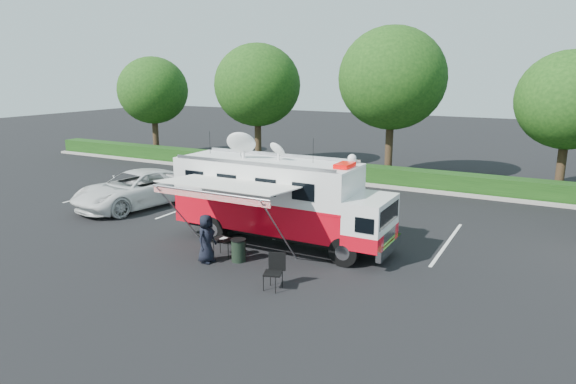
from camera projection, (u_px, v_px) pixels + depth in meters
name	position (u px, v px, depth m)	size (l,w,h in m)	color
ground_plane	(282.00, 244.00, 19.36)	(120.00, 120.00, 0.00)	black
back_border	(411.00, 96.00, 28.74)	(60.00, 6.14, 8.87)	#9E998E
stall_lines	(305.00, 222.00, 22.16)	(24.12, 5.50, 0.01)	silver
command_truck	(280.00, 199.00, 19.00)	(8.36, 2.30, 4.02)	black
awning	(225.00, 187.00, 17.09)	(4.57, 2.38, 2.76)	silver
white_suv	(137.00, 206.00, 24.72)	(2.82, 6.11, 1.70)	silver
person	(207.00, 262.00, 17.50)	(0.82, 0.53, 1.68)	black
folding_table	(224.00, 240.00, 17.91)	(0.85, 0.68, 0.64)	black
folding_chair	(275.00, 268.00, 15.26)	(0.66, 0.69, 1.09)	black
trash_bin	(239.00, 250.00, 17.49)	(0.53, 0.53, 0.79)	black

